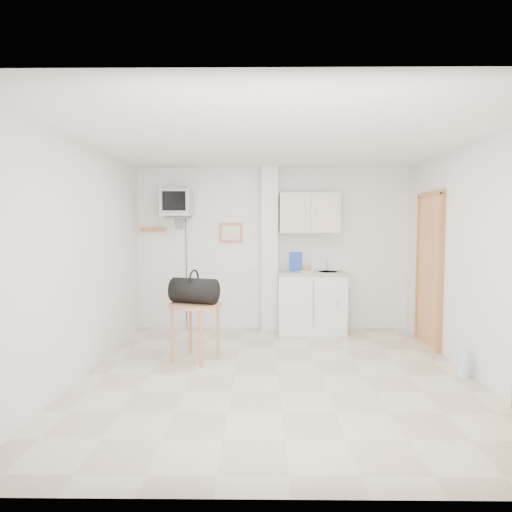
{
  "coord_description": "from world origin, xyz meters",
  "views": [
    {
      "loc": [
        -0.18,
        -4.85,
        1.63
      ],
      "look_at": [
        -0.24,
        0.6,
        1.25
      ],
      "focal_mm": 32.0,
      "sensor_mm": 36.0,
      "label": 1
    }
  ],
  "objects_px": {
    "water_bottle": "(464,364)",
    "duffel_bag": "(194,290)",
    "round_table": "(195,311)",
    "crt_television": "(177,204)"
  },
  "relations": [
    {
      "from": "water_bottle",
      "to": "duffel_bag",
      "type": "bearing_deg",
      "value": 168.16
    },
    {
      "from": "round_table",
      "to": "duffel_bag",
      "type": "xyz_separation_m",
      "value": [
        -0.01,
        0.03,
        0.24
      ]
    },
    {
      "from": "crt_television",
      "to": "water_bottle",
      "type": "relative_size",
      "value": 6.61
    },
    {
      "from": "crt_television",
      "to": "duffel_bag",
      "type": "bearing_deg",
      "value": -72.33
    },
    {
      "from": "water_bottle",
      "to": "round_table",
      "type": "bearing_deg",
      "value": 168.65
    },
    {
      "from": "round_table",
      "to": "water_bottle",
      "type": "height_order",
      "value": "round_table"
    },
    {
      "from": "duffel_bag",
      "to": "crt_television",
      "type": "bearing_deg",
      "value": 126.55
    },
    {
      "from": "crt_television",
      "to": "duffel_bag",
      "type": "xyz_separation_m",
      "value": [
        0.47,
        -1.48,
        -1.09
      ]
    },
    {
      "from": "crt_television",
      "to": "round_table",
      "type": "xyz_separation_m",
      "value": [
        0.48,
        -1.5,
        -1.34
      ]
    },
    {
      "from": "crt_television",
      "to": "round_table",
      "type": "relative_size",
      "value": 3.13
    }
  ]
}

